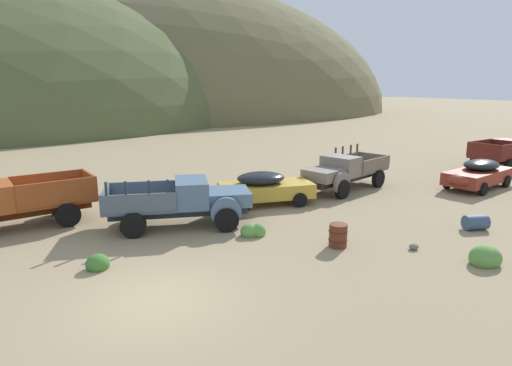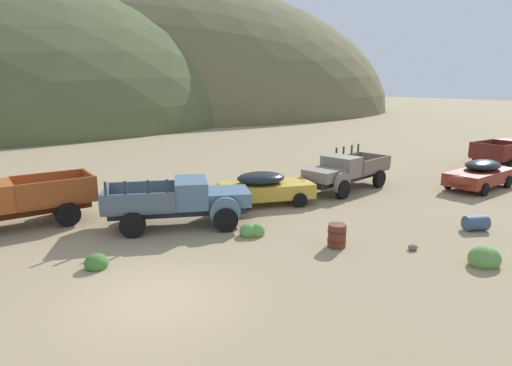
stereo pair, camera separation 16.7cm
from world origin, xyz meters
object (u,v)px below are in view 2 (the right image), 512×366
(truck_oxblood, at_px, (511,153))
(oil_drum_tipped, at_px, (476,223))
(truck_chalk_blue, at_px, (189,201))
(car_faded_yellow, at_px, (269,187))
(car_rust_red, at_px, (479,174))
(truck_primer_gray, at_px, (343,172))
(oil_drum_spare, at_px, (337,236))

(truck_oxblood, xyz_separation_m, oil_drum_tipped, (-13.61, -8.01, -0.74))
(truck_chalk_blue, xyz_separation_m, car_faded_yellow, (4.35, 1.44, -0.18))
(truck_oxblood, bearing_deg, car_rust_red, -165.07)
(truck_primer_gray, bearing_deg, truck_oxblood, 162.95)
(truck_chalk_blue, height_order, car_rust_red, truck_chalk_blue)
(truck_chalk_blue, xyz_separation_m, truck_oxblood, (23.58, 2.59, 0.03))
(truck_chalk_blue, xyz_separation_m, truck_primer_gray, (9.12, 2.08, 0.01))
(car_faded_yellow, height_order, car_rust_red, same)
(truck_chalk_blue, relative_size, oil_drum_tipped, 5.93)
(car_faded_yellow, relative_size, truck_primer_gray, 0.81)
(car_faded_yellow, xyz_separation_m, car_rust_red, (11.72, -2.18, 0.00))
(truck_primer_gray, bearing_deg, car_faded_yellow, -11.44)
(car_faded_yellow, bearing_deg, truck_oxblood, 13.51)
(truck_primer_gray, bearing_deg, truck_chalk_blue, -6.22)
(car_rust_red, bearing_deg, truck_chalk_blue, -15.85)
(car_rust_red, height_order, oil_drum_spare, car_rust_red)
(truck_chalk_blue, bearing_deg, oil_drum_spare, -34.33)
(truck_primer_gray, relative_size, oil_drum_tipped, 5.94)
(car_rust_red, bearing_deg, car_faded_yellow, -23.77)
(car_faded_yellow, xyz_separation_m, oil_drum_spare, (-0.35, -6.01, -0.40))
(oil_drum_spare, bearing_deg, truck_oxblood, 20.06)
(truck_oxblood, xyz_separation_m, oil_drum_spare, (-19.58, -7.15, -0.62))
(car_rust_red, bearing_deg, truck_oxblood, -169.30)
(truck_oxblood, bearing_deg, car_faded_yellow, 174.43)
(truck_chalk_blue, distance_m, truck_oxblood, 23.72)
(truck_chalk_blue, distance_m, car_faded_yellow, 4.59)
(oil_drum_tipped, relative_size, oil_drum_spare, 1.23)
(car_faded_yellow, bearing_deg, oil_drum_tipped, -40.62)
(oil_drum_tipped, height_order, oil_drum_spare, oil_drum_spare)
(car_rust_red, bearing_deg, truck_primer_gray, -35.32)
(truck_chalk_blue, xyz_separation_m, oil_drum_spare, (4.00, -4.56, -0.59))
(oil_drum_spare, bearing_deg, truck_chalk_blue, 131.20)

